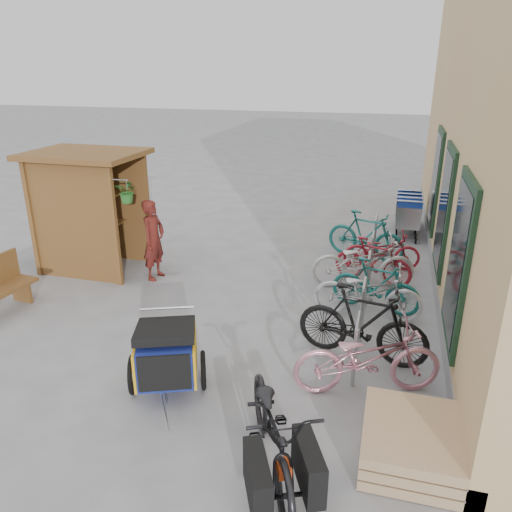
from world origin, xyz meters
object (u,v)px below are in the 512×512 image
(kiosk, at_px, (85,195))
(shopping_carts, at_px, (408,208))
(child_trailer, at_px, (167,353))
(cargo_bike, at_px, (274,432))
(bike_3, at_px, (376,285))
(pallet_stack, at_px, (410,443))
(bike_7, at_px, (366,235))
(bike_1, at_px, (362,324))
(bike_6, at_px, (382,251))
(bike_4, at_px, (363,262))
(bike_5, at_px, (373,261))
(bike_2, at_px, (368,292))
(bike_0, at_px, (367,358))
(person_kiosk, at_px, (154,240))

(kiosk, relative_size, shopping_carts, 1.25)
(child_trailer, xyz_separation_m, cargo_bike, (1.65, -1.04, -0.02))
(child_trailer, distance_m, bike_3, 3.87)
(pallet_stack, xyz_separation_m, bike_7, (-0.88, 5.93, 0.31))
(bike_1, bearing_deg, child_trailer, 130.53)
(shopping_carts, xyz_separation_m, bike_6, (-0.52, -2.72, -0.21))
(pallet_stack, distance_m, shopping_carts, 8.10)
(bike_1, distance_m, bike_4, 2.51)
(bike_5, bearing_deg, bike_6, 3.75)
(cargo_bike, xyz_separation_m, bike_4, (0.53, 4.94, -0.02))
(bike_2, xyz_separation_m, bike_7, (-0.22, 2.79, 0.06))
(cargo_bike, relative_size, bike_1, 1.13)
(bike_4, xyz_separation_m, bike_7, (-0.05, 1.57, 0.02))
(cargo_bike, relative_size, bike_4, 1.10)
(bike_3, height_order, bike_6, bike_3)
(child_trailer, xyz_separation_m, bike_5, (2.35, 4.15, -0.08))
(bike_3, bearing_deg, cargo_bike, -177.78)
(kiosk, relative_size, pallet_stack, 2.08)
(shopping_carts, relative_size, bike_4, 1.04)
(bike_3, relative_size, bike_7, 0.88)
(shopping_carts, height_order, bike_7, shopping_carts)
(bike_6, bearing_deg, bike_3, 168.14)
(cargo_bike, xyz_separation_m, bike_7, (0.47, 6.51, 0.00))
(shopping_carts, bearing_deg, bike_5, -100.66)
(bike_2, relative_size, bike_3, 1.15)
(bike_1, distance_m, bike_2, 1.29)
(shopping_carts, xyz_separation_m, bike_1, (-0.66, -6.23, -0.06))
(pallet_stack, relative_size, bike_2, 0.68)
(bike_5, relative_size, bike_6, 0.97)
(shopping_carts, xyz_separation_m, bike_0, (-0.54, -7.00, -0.12))
(pallet_stack, xyz_separation_m, bike_1, (-0.66, 1.85, 0.35))
(bike_5, bearing_deg, bike_3, -160.51)
(bike_7, bearing_deg, kiosk, 129.15)
(kiosk, distance_m, bike_6, 6.06)
(bike_5, xyz_separation_m, bike_7, (-0.23, 1.32, 0.07))
(shopping_carts, relative_size, bike_1, 1.07)
(pallet_stack, relative_size, bike_4, 0.63)
(shopping_carts, distance_m, bike_6, 2.78)
(kiosk, height_order, cargo_bike, kiosk)
(bike_6, bearing_deg, bike_0, 168.81)
(bike_5, xyz_separation_m, bike_6, (0.14, 0.75, -0.05))
(bike_5, bearing_deg, pallet_stack, -157.73)
(person_kiosk, bearing_deg, bike_4, -74.68)
(bike_1, height_order, bike_3, bike_1)
(bike_0, xyz_separation_m, bike_3, (-0.01, 2.37, -0.03))
(person_kiosk, height_order, bike_7, person_kiosk)
(bike_1, relative_size, bike_4, 0.97)
(bike_3, bearing_deg, bike_1, -170.54)
(bike_7, bearing_deg, bike_4, -159.76)
(bike_1, bearing_deg, bike_4, 13.62)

